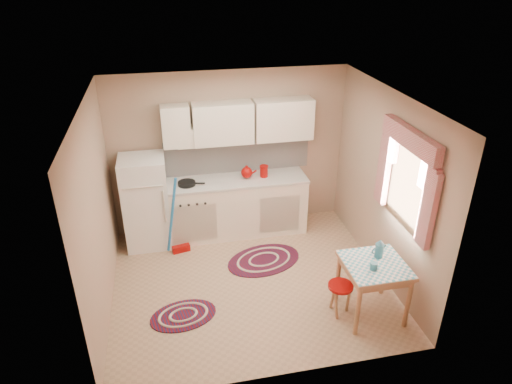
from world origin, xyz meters
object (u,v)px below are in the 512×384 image
Objects in this scene: fridge at (146,202)px; stool at (339,299)px; table at (372,289)px; base_cabinets at (233,207)px.

fridge reaches higher than stool.
fridge reaches higher than table.
fridge is 3.41m from table.
stool is (-0.37, 0.07, -0.15)m from table.
stool is at bearing -42.52° from fridge.
base_cabinets reaches higher than stool.
base_cabinets is at bearing 121.23° from table.
table is 1.71× the size of stool.
table is 0.41m from stool.
base_cabinets is 5.36× the size of stool.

